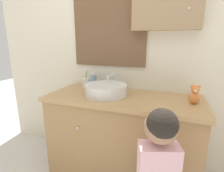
{
  "coord_description": "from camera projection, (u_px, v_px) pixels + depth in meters",
  "views": [
    {
      "loc": [
        0.4,
        -1.1,
        1.27
      ],
      "look_at": [
        -0.08,
        0.27,
        0.9
      ],
      "focal_mm": 28.0,
      "sensor_mm": 36.0,
      "label": 1
    }
  ],
  "objects": [
    {
      "name": "wall_back",
      "position": [
        133.0,
        40.0,
        1.69
      ],
      "size": [
        3.2,
        0.18,
        2.5
      ],
      "color": "beige",
      "rests_on": "ground_plane"
    },
    {
      "name": "vanity_counter",
      "position": [
        122.0,
        137.0,
        1.64
      ],
      "size": [
        1.36,
        0.57,
        0.8
      ],
      "color": "#A37A4C",
      "rests_on": "ground_plane"
    },
    {
      "name": "sink_basin",
      "position": [
        106.0,
        89.0,
        1.58
      ],
      "size": [
        0.38,
        0.43,
        0.17
      ],
      "color": "silver",
      "rests_on": "vanity_counter"
    },
    {
      "name": "toothbrush_holder",
      "position": [
        87.0,
        82.0,
        1.85
      ],
      "size": [
        0.08,
        0.08,
        0.2
      ],
      "color": "silver",
      "rests_on": "vanity_counter"
    },
    {
      "name": "soap_dispenser",
      "position": [
        94.0,
        81.0,
        1.81
      ],
      "size": [
        0.05,
        0.05,
        0.17
      ],
      "color": "#6B93B2",
      "rests_on": "vanity_counter"
    },
    {
      "name": "child_figure",
      "position": [
        158.0,
        167.0,
        1.01
      ],
      "size": [
        0.26,
        0.47,
        0.93
      ],
      "color": "slate",
      "rests_on": "ground_plane"
    },
    {
      "name": "teddy_bear",
      "position": [
        195.0,
        95.0,
        1.34
      ],
      "size": [
        0.08,
        0.07,
        0.15
      ],
      "color": "orange",
      "rests_on": "vanity_counter"
    }
  ]
}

